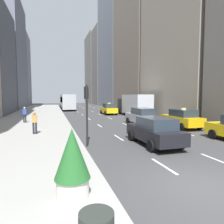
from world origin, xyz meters
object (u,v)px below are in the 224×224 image
city_bus (67,101)px  box_truck (134,104)px  sedan_silver_behind (154,131)px  pedestrian_mid_block (35,122)px  taxi_third (182,118)px  planter_with_shrub (72,162)px  taxi_second (109,109)px  sedan_black_near (142,116)px  traffic_light_pole (87,106)px  pedestrian_far_walking (25,114)px

city_bus → box_truck: bearing=-63.5°
city_bus → box_truck: size_ratio=1.38×
sedan_silver_behind → pedestrian_mid_block: size_ratio=2.74×
taxi_third → planter_with_shrub: 15.05m
box_truck → planter_with_shrub: bearing=-116.8°
city_bus → taxi_second: bearing=-67.0°
sedan_black_near → traffic_light_pole: traffic_light_pole is taller
city_bus → traffic_light_pole: 32.42m
sedan_black_near → box_truck: size_ratio=0.57×
city_bus → taxi_third: bearing=-73.4°
city_bus → pedestrian_mid_block: bearing=-98.7°
sedan_black_near → planter_with_shrub: 15.28m
sedan_silver_behind → planter_with_shrub: planter_with_shrub is taller
taxi_second → box_truck: box_truck is taller
taxi_second → city_bus: 14.37m
taxi_third → city_bus: size_ratio=0.38×
sedan_silver_behind → traffic_light_pole: traffic_light_pole is taller
sedan_silver_behind → sedan_black_near: bearing=70.0°
sedan_black_near → pedestrian_far_walking: 12.30m
taxi_third → box_truck: bearing=90.0°
city_bus → box_truck: 18.84m
sedan_black_near → box_truck: box_truck is taller
sedan_black_near → traffic_light_pole: size_ratio=1.34×
taxi_third → box_truck: size_ratio=0.52×
taxi_third → box_truck: box_truck is taller
taxi_third → pedestrian_mid_block: 12.76m
sedan_black_near → sedan_silver_behind: size_ratio=1.07×
city_bus → sedan_black_near: bearing=-77.7°
taxi_second → city_bus: bearing=113.0°
sedan_silver_behind → traffic_light_pole: size_ratio=1.26×
planter_with_shrub → pedestrian_far_walking: bearing=100.9°
taxi_second → sedan_black_near: taxi_second is taller
sedan_silver_behind → box_truck: 17.42m
pedestrian_far_walking → city_bus: bearing=74.5°
box_truck → city_bus: bearing=116.5°
planter_with_shrub → taxi_third: bearing=43.2°
sedan_black_near → planter_with_shrub: size_ratio=2.47×
taxi_third → planter_with_shrub: bearing=-136.8°
city_bus → pedestrian_far_walking: size_ratio=7.04×
taxi_third → pedestrian_mid_block: taxi_third is taller
planter_with_shrub → pedestrian_far_walking: planter_with_shrub is taller
taxi_second → pedestrian_far_walking: taxi_second is taller
taxi_second → taxi_third: same height
city_bus → pedestrian_far_walking: (-5.90, -21.29, -0.72)m
sedan_silver_behind → pedestrian_far_walking: 14.86m
pedestrian_far_walking → traffic_light_pole: 12.15m
box_truck → traffic_light_pole: size_ratio=2.33×
pedestrian_far_walking → box_truck: bearing=17.2°
traffic_light_pole → sedan_silver_behind: bearing=-13.3°
pedestrian_mid_block → traffic_light_pole: bearing=-51.7°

